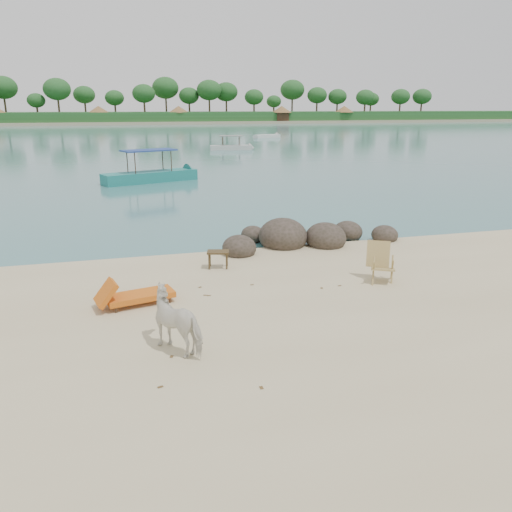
# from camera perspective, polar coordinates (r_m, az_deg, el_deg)

# --- Properties ---
(water) EXTENTS (400.00, 400.00, 0.00)m
(water) POSITION_cam_1_polar(r_m,az_deg,el_deg) (99.60, -13.78, 13.65)
(water) COLOR #3B7675
(water) RESTS_ON ground
(far_shore) EXTENTS (420.00, 90.00, 1.40)m
(far_shore) POSITION_cam_1_polar(r_m,az_deg,el_deg) (179.54, -14.62, 14.76)
(far_shore) COLOR tan
(far_shore) RESTS_ON ground
(far_scenery) EXTENTS (420.00, 18.00, 9.50)m
(far_scenery) POSITION_cam_1_polar(r_m,az_deg,el_deg) (146.19, -14.46, 15.67)
(far_scenery) COLOR #1E4C1E
(far_scenery) RESTS_ON ground
(boulders) EXTENTS (6.40, 2.93, 1.23)m
(boulders) POSITION_cam_1_polar(r_m,az_deg,el_deg) (17.22, 5.12, 2.09)
(boulders) COLOR #2F2A1F
(boulders) RESTS_ON ground
(cow) EXTENTS (1.38, 1.51, 1.20)m
(cow) POSITION_cam_1_polar(r_m,az_deg,el_deg) (9.79, -8.70, -7.39)
(cow) COLOR silver
(cow) RESTS_ON ground
(side_table) EXTENTS (0.70, 0.54, 0.50)m
(side_table) POSITION_cam_1_polar(r_m,az_deg,el_deg) (14.59, -4.34, -0.52)
(side_table) COLOR #372916
(side_table) RESTS_ON ground
(lounge_chair) EXTENTS (2.08, 1.12, 0.59)m
(lounge_chair) POSITION_cam_1_polar(r_m,az_deg,el_deg) (12.23, -13.10, -4.16)
(lounge_chair) COLOR #C26316
(lounge_chair) RESTS_ON ground
(deck_chair) EXTENTS (0.94, 0.97, 1.05)m
(deck_chair) POSITION_cam_1_polar(r_m,az_deg,el_deg) (13.74, 14.34, -0.92)
(deck_chair) COLOR #9E8B4F
(deck_chair) RESTS_ON ground
(boat_near) EXTENTS (6.84, 3.69, 3.27)m
(boat_near) POSITION_cam_1_polar(r_m,az_deg,el_deg) (32.58, -12.13, 11.21)
(boat_near) COLOR #1B7571
(boat_near) RESTS_ON water
(boat_mid) EXTENTS (5.25, 1.81, 2.52)m
(boat_mid) POSITION_cam_1_polar(r_m,az_deg,el_deg) (56.26, -2.88, 13.34)
(boat_mid) COLOR #BBBBB7
(boat_mid) RESTS_ON water
(boat_far) EXTENTS (5.06, 2.94, 0.58)m
(boat_far) POSITION_cam_1_polar(r_m,az_deg,el_deg) (78.28, 1.26, 13.60)
(boat_far) COLOR silver
(boat_far) RESTS_ON water
(dead_leaves) EXTENTS (6.99, 6.25, 0.00)m
(dead_leaves) POSITION_cam_1_polar(r_m,az_deg,el_deg) (11.13, 3.26, -7.50)
(dead_leaves) COLOR brown
(dead_leaves) RESTS_ON ground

